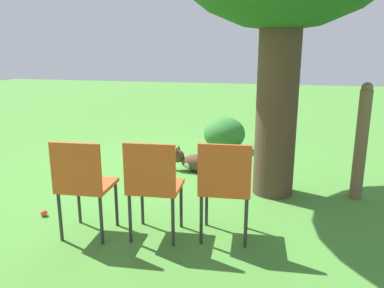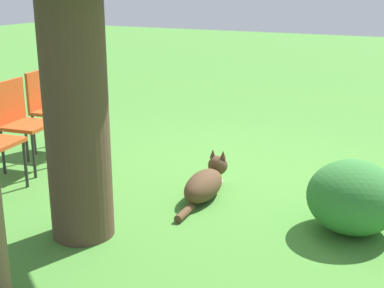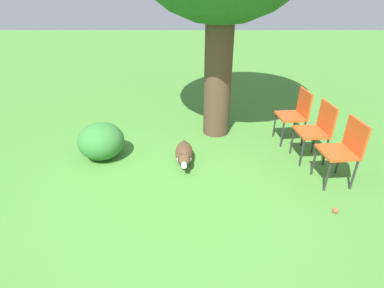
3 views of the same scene
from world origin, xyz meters
TOP-DOWN VIEW (x-y plane):
  - ground_plane at (0.00, 0.00)m, footprint 30.00×30.00m
  - dog at (-0.15, 0.19)m, footprint 0.28×1.03m
  - fence_post at (0.33, 2.17)m, footprint 0.13×0.13m
  - red_chair_0 at (1.95, -0.32)m, footprint 0.46×0.48m
  - red_chair_1 at (1.82, 0.28)m, footprint 0.46×0.48m
  - red_chair_2 at (1.69, 0.89)m, footprint 0.46×0.48m
  - tennis_ball at (1.67, -0.97)m, footprint 0.07×0.07m
  - low_shrub at (-1.43, 0.34)m, footprint 0.70×0.70m

SIDE VIEW (x-z plane):
  - ground_plane at x=0.00m, z-range 0.00..0.00m
  - tennis_ball at x=1.67m, z-range 0.00..0.07m
  - dog at x=-0.15m, z-range -0.04..0.31m
  - low_shrub at x=-1.43m, z-range 0.00..0.56m
  - red_chair_0 at x=1.95m, z-range 0.08..0.98m
  - red_chair_1 at x=1.82m, z-range 0.08..0.98m
  - red_chair_2 at x=1.69m, z-range 0.08..0.98m
  - fence_post at x=0.33m, z-range 0.01..1.32m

